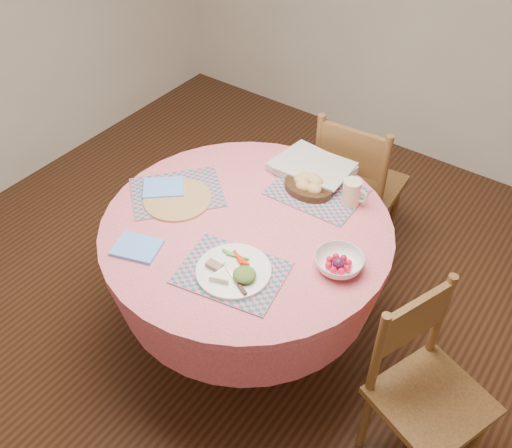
# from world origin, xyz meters

# --- Properties ---
(ground) EXTENTS (4.00, 4.00, 0.00)m
(ground) POSITION_xyz_m (0.00, 0.00, 0.00)
(ground) COLOR #331C0F
(ground) RESTS_ON ground
(dining_table) EXTENTS (1.24, 1.24, 0.75)m
(dining_table) POSITION_xyz_m (0.00, 0.00, 0.56)
(dining_table) COLOR #EB6E7B
(dining_table) RESTS_ON ground
(chair_right) EXTENTS (0.49, 0.50, 0.85)m
(chair_right) POSITION_xyz_m (0.89, -0.07, 0.45)
(chair_right) COLOR brown
(chair_right) RESTS_ON ground
(chair_back) EXTENTS (0.46, 0.44, 0.92)m
(chair_back) POSITION_xyz_m (0.10, 0.84, 0.48)
(chair_back) COLOR brown
(chair_back) RESTS_ON ground
(placemat_front) EXTENTS (0.45, 0.37, 0.01)m
(placemat_front) POSITION_xyz_m (0.12, -0.26, 0.75)
(placemat_front) COLOR #136D70
(placemat_front) RESTS_ON dining_table
(placemat_left) EXTENTS (0.49, 0.50, 0.01)m
(placemat_left) POSITION_xyz_m (-0.38, -0.01, 0.75)
(placemat_left) COLOR #136D70
(placemat_left) RESTS_ON dining_table
(placemat_back) EXTENTS (0.41, 0.31, 0.01)m
(placemat_back) POSITION_xyz_m (0.13, 0.36, 0.75)
(placemat_back) COLOR #136D70
(placemat_back) RESTS_ON dining_table
(wicker_trivet) EXTENTS (0.30, 0.30, 0.01)m
(wicker_trivet) POSITION_xyz_m (-0.34, -0.05, 0.76)
(wicker_trivet) COLOR #9E7644
(wicker_trivet) RESTS_ON dining_table
(napkin_near) EXTENTS (0.21, 0.19, 0.01)m
(napkin_near) POSITION_xyz_m (-0.27, -0.37, 0.76)
(napkin_near) COLOR #639FFF
(napkin_near) RESTS_ON dining_table
(napkin_far) EXTENTS (0.23, 0.22, 0.01)m
(napkin_far) POSITION_xyz_m (-0.44, -0.03, 0.76)
(napkin_far) COLOR #639FFF
(napkin_far) RESTS_ON placemat_left
(dinner_plate) EXTENTS (0.29, 0.29, 0.05)m
(dinner_plate) POSITION_xyz_m (0.13, -0.26, 0.77)
(dinner_plate) COLOR white
(dinner_plate) RESTS_ON placemat_front
(bread_bowl) EXTENTS (0.23, 0.23, 0.08)m
(bread_bowl) POSITION_xyz_m (0.09, 0.34, 0.79)
(bread_bowl) COLOR black
(bread_bowl) RESTS_ON placemat_back
(latte_mug) EXTENTS (0.12, 0.08, 0.12)m
(latte_mug) POSITION_xyz_m (0.29, 0.38, 0.81)
(latte_mug) COLOR beige
(latte_mug) RESTS_ON placemat_back
(fruit_bowl) EXTENTS (0.23, 0.23, 0.06)m
(fruit_bowl) POSITION_xyz_m (0.44, 0.01, 0.78)
(fruit_bowl) COLOR white
(fruit_bowl) RESTS_ON dining_table
(newspaper_stack) EXTENTS (0.37, 0.30, 0.04)m
(newspaper_stack) POSITION_xyz_m (0.03, 0.47, 0.78)
(newspaper_stack) COLOR silver
(newspaper_stack) RESTS_ON dining_table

